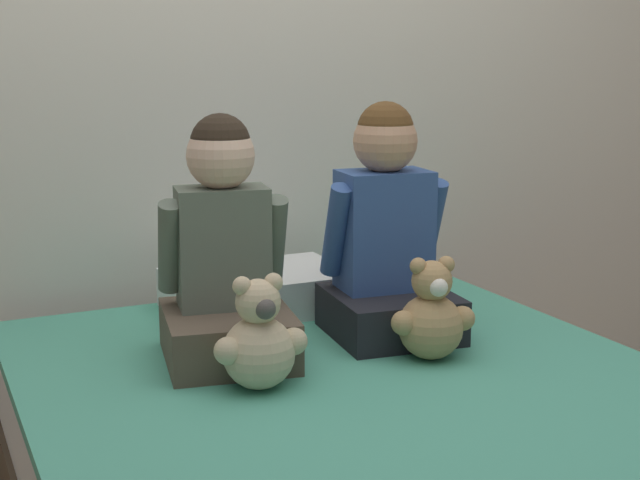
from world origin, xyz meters
TOP-DOWN VIEW (x-y plane):
  - wall_behind_bed at (0.00, 1.08)m, footprint 8.00×0.06m
  - child_on_left at (-0.21, 0.42)m, footprint 0.34×0.37m
  - child_on_right at (0.22, 0.42)m, footprint 0.34×0.34m
  - teddy_bear_held_by_left_child at (-0.22, 0.19)m, footprint 0.21×0.16m
  - teddy_bear_held_by_right_child at (0.22, 0.19)m, footprint 0.20×0.16m
  - pillow_at_headboard at (0.00, 0.76)m, footprint 0.50×0.34m

SIDE VIEW (x-z plane):
  - pillow_at_headboard at x=0.00m, z-range 0.47..0.58m
  - teddy_bear_held_by_right_child at x=0.22m, z-range 0.45..0.70m
  - teddy_bear_held_by_left_child at x=-0.22m, z-range 0.45..0.70m
  - child_on_left at x=-0.21m, z-range 0.42..1.00m
  - child_on_right at x=0.22m, z-range 0.42..1.02m
  - wall_behind_bed at x=0.00m, z-range 0.00..2.50m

